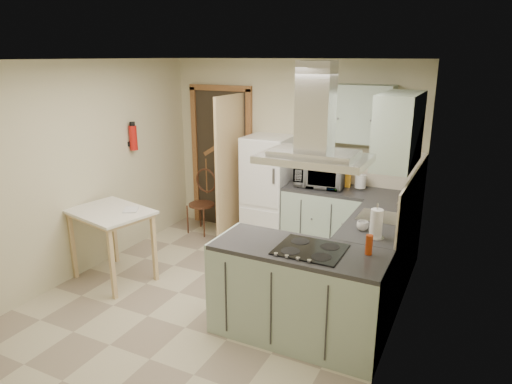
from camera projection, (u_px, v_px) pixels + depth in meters
The scene contains 27 objects.
floor at pixel (214, 302), 4.89m from camera, with size 4.20×4.20×0.00m, color #B6AD8D.
ceiling at pixel (207, 60), 4.17m from camera, with size 4.20×4.20×0.00m, color silver.
back_wall at pixel (291, 152), 6.33m from camera, with size 3.60×3.60×0.00m, color beige.
left_wall at pixel (79, 171), 5.29m from camera, with size 4.20×4.20×0.00m, color beige.
right_wall at pixel (397, 218), 3.76m from camera, with size 4.20×4.20×0.00m, color beige.
doorway at pixel (222, 159), 6.83m from camera, with size 1.10×0.12×2.10m, color brown.
fridge at pixel (268, 190), 6.30m from camera, with size 0.60×0.60×1.50m, color white.
counter_back at pixel (327, 220), 6.02m from camera, with size 1.08×0.60×0.90m, color #9EB2A0.
counter_right at pixel (381, 250), 5.08m from camera, with size 0.60×1.95×0.90m, color #9EB2A0.
splashback at pixel (358, 166), 5.94m from camera, with size 1.68×0.02×0.50m, color beige.
wall_cabinet_back at pixel (358, 114), 5.60m from camera, with size 0.85×0.35×0.70m, color #9EB2A0.
wall_cabinet_right at pixel (399, 130), 4.39m from camera, with size 0.35×0.90×0.70m, color #9EB2A0.
peninsula at pixel (298, 293), 4.17m from camera, with size 1.55×0.65×0.90m, color #9EB2A0.
hob at pixel (310, 249), 3.99m from camera, with size 0.58×0.50×0.01m, color black.
extractor_hood at pixel (314, 159), 3.76m from camera, with size 0.90×0.55×0.10m, color silver.
sink at pixel (381, 217), 4.80m from camera, with size 0.45×0.40×0.01m, color silver.
fire_extinguisher at pixel (133, 138), 5.97m from camera, with size 0.10×0.10×0.32m, color #B2140F.
drop_leaf_table at pixel (113, 245), 5.29m from camera, with size 0.91×0.68×0.85m, color tan.
bentwood_chair at pixel (202, 205), 6.72m from camera, with size 0.38×0.38×0.85m, color #452917.
microwave at pixel (321, 173), 5.90m from camera, with size 0.62×0.42×0.34m, color black.
kettle at pixel (361, 181), 5.79m from camera, with size 0.14×0.14×0.21m, color white.
cereal_box at pixel (348, 174), 5.94m from camera, with size 0.08×0.21×0.31m, color orange.
soap_bottle at pixel (407, 197), 5.17m from camera, with size 0.08×0.09×0.18m, color #B4B1BD.
paper_towel at pixel (376, 223), 4.22m from camera, with size 0.11×0.11×0.29m, color silver.
cup at pixel (363, 226), 4.44m from camera, with size 0.11×0.11×0.09m, color silver.
red_bottle at pixel (369, 245), 3.89m from camera, with size 0.06×0.06×0.18m, color #A4350E.
book at pixel (124, 207), 5.15m from camera, with size 0.16×0.21×0.10m, color brown.
Camera 1 is at (2.33, -3.69, 2.54)m, focal length 32.00 mm.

